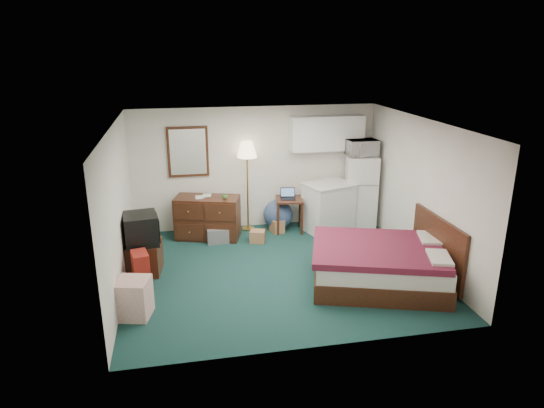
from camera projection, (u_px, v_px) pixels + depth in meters
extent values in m
cube|color=black|center=(278.00, 270.00, 8.24)|extent=(5.00, 4.50, 0.01)
cube|color=silver|center=(278.00, 123.00, 7.46)|extent=(5.00, 4.50, 0.01)
cube|color=silver|center=(255.00, 168.00, 9.94)|extent=(5.00, 0.01, 2.50)
cube|color=silver|center=(317.00, 257.00, 5.75)|extent=(5.00, 0.01, 2.50)
cube|color=silver|center=(118.00, 210.00, 7.38)|extent=(0.01, 4.50, 2.50)
cube|color=silver|center=(420.00, 192.00, 8.31)|extent=(0.01, 4.50, 2.50)
sphere|color=#364C79|center=(278.00, 215.00, 10.04)|extent=(0.64, 0.64, 0.61)
imported|color=white|center=(362.00, 146.00, 9.71)|extent=(0.62, 0.37, 0.41)
imported|color=#9F6943|center=(195.00, 193.00, 9.32)|extent=(0.16, 0.02, 0.22)
imported|color=#9F6943|center=(202.00, 191.00, 9.42)|extent=(0.17, 0.05, 0.23)
imported|color=#4C7C3C|center=(225.00, 196.00, 9.28)|extent=(0.15, 0.14, 0.11)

